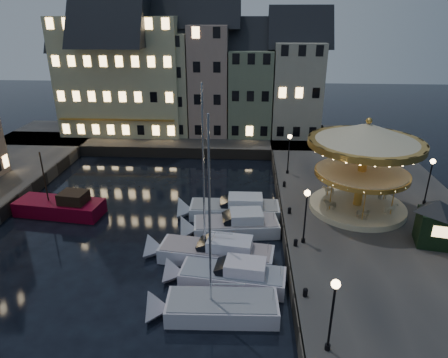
# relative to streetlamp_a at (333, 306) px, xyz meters

# --- Properties ---
(ground) EXTENTS (160.00, 160.00, 0.00)m
(ground) POSITION_rel_streetlamp_a_xyz_m (-7.20, 9.00, -4.02)
(ground) COLOR black
(ground) RESTS_ON ground
(quay_east) EXTENTS (16.00, 56.00, 1.30)m
(quay_east) POSITION_rel_streetlamp_a_xyz_m (6.80, 15.00, -3.37)
(quay_east) COLOR #474442
(quay_east) RESTS_ON ground
(quay_north) EXTENTS (44.00, 12.00, 1.30)m
(quay_north) POSITION_rel_streetlamp_a_xyz_m (-15.20, 37.00, -3.37)
(quay_north) COLOR #474442
(quay_north) RESTS_ON ground
(quaywall_e) EXTENTS (0.15, 44.00, 1.30)m
(quaywall_e) POSITION_rel_streetlamp_a_xyz_m (-1.20, 15.00, -3.37)
(quaywall_e) COLOR #47423A
(quaywall_e) RESTS_ON ground
(quaywall_n) EXTENTS (48.00, 0.15, 1.30)m
(quaywall_n) POSITION_rel_streetlamp_a_xyz_m (-13.20, 31.00, -3.37)
(quaywall_n) COLOR #47423A
(quaywall_n) RESTS_ON ground
(streetlamp_a) EXTENTS (0.44, 0.44, 4.17)m
(streetlamp_a) POSITION_rel_streetlamp_a_xyz_m (0.00, 0.00, 0.00)
(streetlamp_a) COLOR black
(streetlamp_a) RESTS_ON quay_east
(streetlamp_b) EXTENTS (0.44, 0.44, 4.17)m
(streetlamp_b) POSITION_rel_streetlamp_a_xyz_m (0.00, 10.00, 0.00)
(streetlamp_b) COLOR black
(streetlamp_b) RESTS_ON quay_east
(streetlamp_c) EXTENTS (0.44, 0.44, 4.17)m
(streetlamp_c) POSITION_rel_streetlamp_a_xyz_m (0.00, 23.50, 0.00)
(streetlamp_c) COLOR black
(streetlamp_c) RESTS_ON quay_east
(streetlamp_d) EXTENTS (0.44, 0.44, 4.17)m
(streetlamp_d) POSITION_rel_streetlamp_a_xyz_m (11.30, 17.00, 0.00)
(streetlamp_d) COLOR black
(streetlamp_d) RESTS_ON quay_east
(bollard_a) EXTENTS (0.30, 0.30, 0.57)m
(bollard_a) POSITION_rel_streetlamp_a_xyz_m (-0.60, 4.00, -2.41)
(bollard_a) COLOR black
(bollard_a) RESTS_ON quay_east
(bollard_b) EXTENTS (0.30, 0.30, 0.57)m
(bollard_b) POSITION_rel_streetlamp_a_xyz_m (-0.60, 9.50, -2.41)
(bollard_b) COLOR black
(bollard_b) RESTS_ON quay_east
(bollard_c) EXTENTS (0.30, 0.30, 0.57)m
(bollard_c) POSITION_rel_streetlamp_a_xyz_m (-0.60, 14.50, -2.41)
(bollard_c) COLOR black
(bollard_c) RESTS_ON quay_east
(bollard_d) EXTENTS (0.30, 0.30, 0.57)m
(bollard_d) POSITION_rel_streetlamp_a_xyz_m (-0.60, 20.00, -2.41)
(bollard_d) COLOR black
(bollard_d) RESTS_ON quay_east
(townhouse_na) EXTENTS (5.50, 8.00, 12.80)m
(townhouse_na) POSITION_rel_streetlamp_a_xyz_m (-26.70, 39.00, 3.76)
(townhouse_na) COLOR gray
(townhouse_na) RESTS_ON quay_north
(townhouse_nb) EXTENTS (6.16, 8.00, 13.80)m
(townhouse_nb) POSITION_rel_streetlamp_a_xyz_m (-21.25, 39.00, 4.26)
(townhouse_nb) COLOR slate
(townhouse_nb) RESTS_ON quay_north
(townhouse_nc) EXTENTS (6.82, 8.00, 14.80)m
(townhouse_nc) POSITION_rel_streetlamp_a_xyz_m (-15.20, 39.00, 4.76)
(townhouse_nc) COLOR #ACAA86
(townhouse_nc) RESTS_ON quay_north
(townhouse_nd) EXTENTS (5.50, 8.00, 15.80)m
(townhouse_nd) POSITION_rel_streetlamp_a_xyz_m (-9.45, 39.00, 5.26)
(townhouse_nd) COLOR gray
(townhouse_nd) RESTS_ON quay_north
(townhouse_ne) EXTENTS (6.16, 8.00, 12.80)m
(townhouse_ne) POSITION_rel_streetlamp_a_xyz_m (-4.00, 39.00, 3.76)
(townhouse_ne) COLOR slate
(townhouse_ne) RESTS_ON quay_north
(townhouse_nf) EXTENTS (6.82, 8.00, 13.80)m
(townhouse_nf) POSITION_rel_streetlamp_a_xyz_m (2.05, 39.00, 4.26)
(townhouse_nf) COLOR #A8A28F
(townhouse_nf) RESTS_ON quay_north
(hotel_corner) EXTENTS (17.60, 9.00, 16.80)m
(hotel_corner) POSITION_rel_streetlamp_a_xyz_m (-21.20, 39.00, 5.76)
(hotel_corner) COLOR #C2C293
(hotel_corner) RESTS_ON quay_north
(motorboat_a) EXTENTS (7.70, 2.80, 12.86)m
(motorboat_a) POSITION_rel_streetlamp_a_xyz_m (-6.05, 3.53, -3.48)
(motorboat_a) COLOR silver
(motorboat_a) RESTS_ON ground
(motorboat_b) EXTENTS (8.03, 3.18, 2.15)m
(motorboat_b) POSITION_rel_streetlamp_a_xyz_m (-5.39, 6.50, -3.38)
(motorboat_b) COLOR silver
(motorboat_b) RESTS_ON ground
(motorboat_c) EXTENTS (9.37, 3.57, 12.38)m
(motorboat_c) POSITION_rel_streetlamp_a_xyz_m (-6.67, 9.21, -3.34)
(motorboat_c) COLOR silver
(motorboat_c) RESTS_ON ground
(motorboat_d) EXTENTS (7.99, 3.52, 2.15)m
(motorboat_d) POSITION_rel_streetlamp_a_xyz_m (-5.39, 13.18, -3.38)
(motorboat_d) COLOR silver
(motorboat_d) RESTS_ON ground
(motorboat_e) EXTENTS (8.88, 2.72, 2.15)m
(motorboat_e) POSITION_rel_streetlamp_a_xyz_m (-5.61, 16.19, -3.37)
(motorboat_e) COLOR silver
(motorboat_e) RESTS_ON ground
(red_fishing_boat) EXTENTS (7.98, 3.59, 6.01)m
(red_fishing_boat) POSITION_rel_streetlamp_a_xyz_m (-20.63, 15.56, -3.31)
(red_fishing_boat) COLOR #66021A
(red_fishing_boat) RESTS_ON ground
(carousel) EXTENTS (9.07, 9.07, 7.94)m
(carousel) POSITION_rel_streetlamp_a_xyz_m (5.18, 15.58, 2.51)
(carousel) COLOR beige
(carousel) RESTS_ON quay_east
(ticket_kiosk) EXTENTS (3.37, 3.37, 3.95)m
(ticket_kiosk) POSITION_rel_streetlamp_a_xyz_m (9.15, 10.41, -0.37)
(ticket_kiosk) COLOR black
(ticket_kiosk) RESTS_ON quay_east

